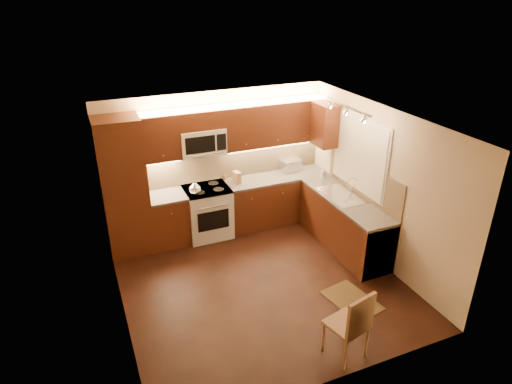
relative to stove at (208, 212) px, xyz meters
name	(u,v)px	position (x,y,z in m)	size (l,w,h in m)	color
floor	(261,282)	(0.30, -1.68, -0.46)	(4.00, 4.00, 0.01)	black
ceiling	(262,122)	(0.30, -1.68, 2.04)	(4.00, 4.00, 0.01)	beige
wall_back	(216,161)	(0.30, 0.32, 0.79)	(4.00, 0.01, 2.50)	#C2AD8E
wall_front	(339,292)	(0.30, -3.67, 0.79)	(4.00, 0.01, 2.50)	#C2AD8E
wall_left	(114,238)	(-1.70, -1.68, 0.79)	(0.01, 4.00, 2.50)	#C2AD8E
wall_right	(379,186)	(2.30, -1.68, 0.79)	(0.01, 4.00, 2.50)	#C2AD8E
pantry	(124,188)	(-1.35, 0.02, 0.69)	(0.70, 0.60, 2.30)	#40170D
base_cab_back_left	(169,220)	(-0.69, 0.02, -0.03)	(0.62, 0.60, 0.86)	#40170D
counter_back_left	(167,196)	(-0.69, 0.02, 0.42)	(0.62, 0.60, 0.04)	#373532
base_cab_back_right	(276,200)	(1.34, 0.02, -0.03)	(1.92, 0.60, 0.86)	#40170D
counter_back_right	(276,178)	(1.34, 0.02, 0.42)	(1.92, 0.60, 0.04)	#373532
base_cab_right	(344,224)	(2.00, -1.28, -0.03)	(0.60, 2.00, 0.86)	#40170D
counter_right	(346,200)	(2.00, -1.28, 0.42)	(0.60, 2.00, 0.04)	#373532
dishwasher	(369,245)	(2.00, -1.98, -0.03)	(0.58, 0.60, 0.84)	silver
backsplash_back	(235,161)	(0.65, 0.31, 0.74)	(3.30, 0.02, 0.60)	tan
backsplash_right	(363,180)	(2.29, -1.28, 0.74)	(0.02, 2.00, 0.60)	tan
upper_cab_back_left	(160,137)	(-0.69, 0.15, 1.42)	(0.62, 0.35, 0.75)	#40170D
upper_cab_back_right	(274,123)	(1.34, 0.15, 1.42)	(1.92, 0.35, 0.75)	#40170D
upper_cab_bridge	(200,119)	(0.00, 0.15, 1.63)	(0.76, 0.35, 0.31)	#40170D
upper_cab_right_corner	(326,125)	(2.12, -0.28, 1.42)	(0.35, 0.50, 0.75)	#40170D
stove	(208,212)	(0.00, 0.00, 0.00)	(0.76, 0.65, 0.92)	silver
microwave	(202,141)	(0.00, 0.14, 1.26)	(0.76, 0.38, 0.44)	silver
window_frame	(360,154)	(2.29, -1.12, 1.14)	(0.03, 1.44, 1.24)	silver
window_blinds	(359,154)	(2.27, -1.12, 1.14)	(0.02, 1.36, 1.16)	silver
sink	(342,192)	(2.00, -1.12, 0.52)	(0.52, 0.86, 0.15)	silver
faucet	(352,186)	(2.18, -1.12, 0.59)	(0.20, 0.04, 0.30)	silver
track_light_bar	(347,106)	(1.85, -1.27, 2.00)	(0.04, 1.20, 0.03)	silver
kettle	(195,187)	(-0.24, -0.13, 0.57)	(0.19, 0.19, 0.22)	silver
toaster_oven	(290,165)	(1.71, 0.19, 0.55)	(0.37, 0.27, 0.22)	silver
knife_block	(237,178)	(0.57, 0.03, 0.55)	(0.10, 0.16, 0.21)	#906141
spice_jar_a	(237,177)	(0.62, 0.17, 0.49)	(0.04, 0.04, 0.09)	silver
spice_jar_b	(226,177)	(0.44, 0.26, 0.49)	(0.05, 0.05, 0.09)	brown
spice_jar_c	(233,178)	(0.55, 0.16, 0.49)	(0.04, 0.04, 0.10)	silver
spice_jar_d	(238,177)	(0.63, 0.15, 0.49)	(0.04, 0.04, 0.10)	olive
soap_bottle	(324,172)	(2.12, -0.34, 0.54)	(0.09, 0.09, 0.19)	#B2B3B6
rug	(352,300)	(1.33, -2.58, -0.45)	(0.53, 0.80, 0.01)	black
dining_chair	(347,323)	(0.66, -3.38, 0.02)	(0.42, 0.42, 0.96)	#906141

